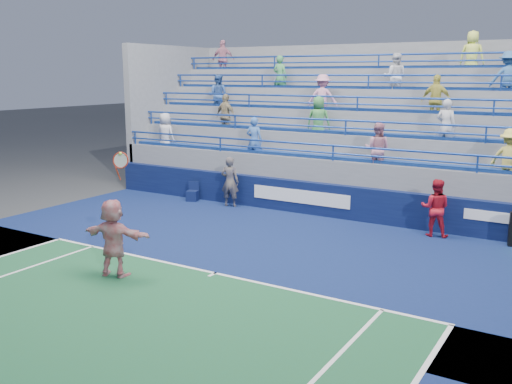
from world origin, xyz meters
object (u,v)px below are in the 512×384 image
Objects in this scene: tennis_player at (113,238)px; line_judge at (230,182)px; ball_girl at (435,208)px; judge_chair at (193,195)px.

tennis_player reaches higher than line_judge.
ball_girl is at bearing 165.97° from line_judge.
judge_chair is 0.40× the size of line_judge.
ball_girl reaches higher than judge_chair.
ball_girl is at bearing -0.44° from judge_chair.
line_judge is (1.68, -0.02, 0.67)m from judge_chair.
judge_chair is 8.90m from ball_girl.
tennis_player is at bearing -65.29° from judge_chair.
ball_girl is (8.88, -0.07, 0.62)m from judge_chair.
line_judge is at bearing -9.80° from ball_girl.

